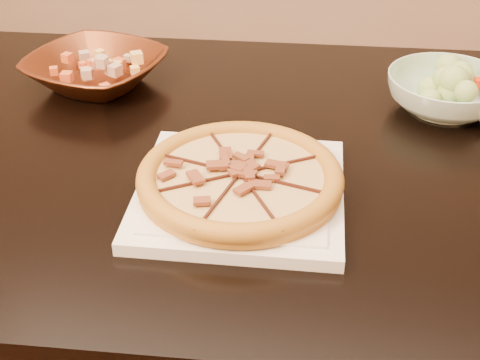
{
  "coord_description": "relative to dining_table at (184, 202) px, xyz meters",
  "views": [
    {
      "loc": [
        0.41,
        -0.93,
        1.27
      ],
      "look_at": [
        0.25,
        -0.21,
        0.78
      ],
      "focal_mm": 50.0,
      "sensor_mm": 36.0,
      "label": 1
    }
  ],
  "objects": [
    {
      "name": "plate",
      "position": [
        0.12,
        -0.12,
        0.12
      ],
      "size": [
        0.3,
        0.3,
        0.02
      ],
      "color": "white",
      "rests_on": "dining_table"
    },
    {
      "name": "bronze_bowl",
      "position": [
        -0.2,
        0.17,
        0.14
      ],
      "size": [
        0.28,
        0.28,
        0.06
      ],
      "primitive_type": "imported",
      "rotation": [
        0.0,
        0.0,
        -0.25
      ],
      "color": "brown",
      "rests_on": "dining_table"
    },
    {
      "name": "salad",
      "position": [
        0.39,
        0.2,
        0.19
      ],
      "size": [
        0.09,
        0.1,
        0.04
      ],
      "color": "#A8D070",
      "rests_on": "salad_bowl"
    },
    {
      "name": "mixed_dish",
      "position": [
        -0.21,
        0.17,
        0.18
      ],
      "size": [
        0.11,
        0.12,
        0.03
      ],
      "color": "tan",
      "rests_on": "bronze_bowl"
    },
    {
      "name": "dining_table",
      "position": [
        0.0,
        0.0,
        0.0
      ],
      "size": [
        1.39,
        0.97,
        0.75
      ],
      "color": "black",
      "rests_on": "floor"
    },
    {
      "name": "pizza",
      "position": [
        0.12,
        -0.12,
        0.14
      ],
      "size": [
        0.27,
        0.27,
        0.03
      ],
      "color": "#AE6E1C",
      "rests_on": "plate"
    },
    {
      "name": "salad_bowl",
      "position": [
        0.4,
        0.2,
        0.14
      ],
      "size": [
        0.24,
        0.24,
        0.06
      ],
      "primitive_type": "imported",
      "rotation": [
        0.0,
        0.0,
        0.28
      ],
      "color": "silver",
      "rests_on": "dining_table"
    }
  ]
}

